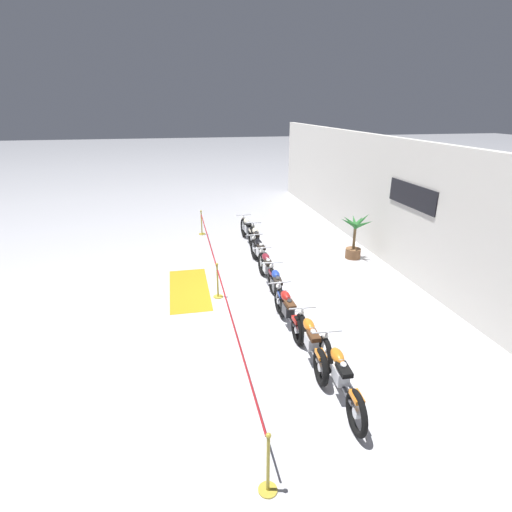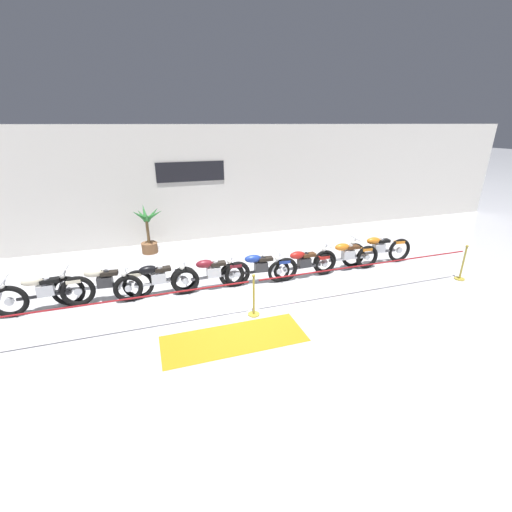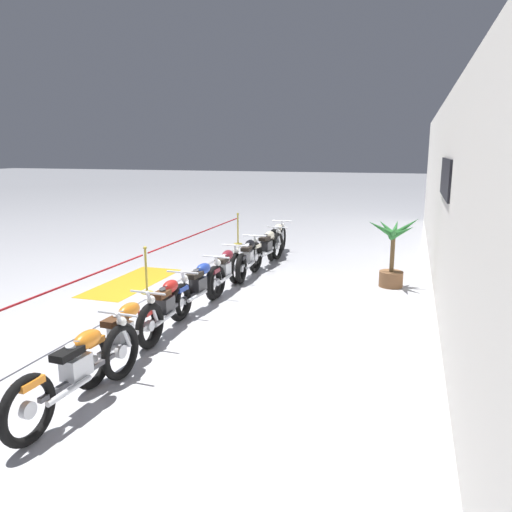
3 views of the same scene
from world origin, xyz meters
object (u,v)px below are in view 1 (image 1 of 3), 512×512
(motorcycle_cream_0, at_px, (248,230))
(motorcycle_cream_1, at_px, (256,240))
(floor_banner, at_px, (189,289))
(motorcycle_orange_7, at_px, (339,376))
(stanchion_far_left, at_px, (212,256))
(motorcycle_orange_6, at_px, (311,342))
(motorcycle_maroon_3, at_px, (267,269))
(stanchion_mid_left, at_px, (218,286))
(stanchion_mid_right, at_px, (268,472))
(motorcycle_red_5, at_px, (288,310))
(potted_palm_left_of_row, at_px, (355,237))
(motorcycle_blue_4, at_px, (277,288))
(motorcycle_black_2, at_px, (260,253))

(motorcycle_cream_0, height_order, motorcycle_cream_1, motorcycle_cream_0)
(motorcycle_cream_0, height_order, floor_banner, motorcycle_cream_0)
(motorcycle_orange_7, relative_size, stanchion_far_left, 0.20)
(motorcycle_orange_6, bearing_deg, motorcycle_orange_7, 6.97)
(motorcycle_maroon_3, distance_m, stanchion_mid_left, 1.73)
(motorcycle_orange_6, xyz_separation_m, stanchion_mid_right, (2.83, -1.59, -0.11))
(motorcycle_cream_1, relative_size, motorcycle_red_5, 1.14)
(motorcycle_cream_0, distance_m, motorcycle_red_5, 6.62)
(potted_palm_left_of_row, relative_size, stanchion_mid_left, 1.58)
(motorcycle_cream_0, bearing_deg, motorcycle_blue_4, -1.80)
(motorcycle_black_2, xyz_separation_m, potted_palm_left_of_row, (-0.05, 3.45, 0.34))
(floor_banner, bearing_deg, motorcycle_maroon_3, 89.57)
(motorcycle_black_2, distance_m, stanchion_mid_right, 8.55)
(motorcycle_orange_6, bearing_deg, stanchion_mid_left, -155.36)
(floor_banner, bearing_deg, motorcycle_orange_6, 29.96)
(potted_palm_left_of_row, distance_m, stanchion_mid_left, 5.57)
(motorcycle_cream_1, relative_size, potted_palm_left_of_row, 1.45)
(stanchion_far_left, bearing_deg, motorcycle_red_5, 24.33)
(motorcycle_blue_4, relative_size, motorcycle_orange_6, 1.03)
(motorcycle_cream_0, xyz_separation_m, potted_palm_left_of_row, (2.52, 3.40, 0.31))
(motorcycle_black_2, height_order, stanchion_far_left, stanchion_far_left)
(potted_palm_left_of_row, bearing_deg, floor_banner, -76.23)
(motorcycle_cream_0, distance_m, motorcycle_orange_6, 8.12)
(motorcycle_orange_7, height_order, potted_palm_left_of_row, potted_palm_left_of_row)
(motorcycle_black_2, distance_m, motorcycle_blue_4, 2.75)
(motorcycle_cream_1, bearing_deg, stanchion_mid_right, -10.52)
(motorcycle_blue_4, bearing_deg, stanchion_mid_right, -15.48)
(motorcycle_cream_1, height_order, motorcycle_orange_6, motorcycle_cream_1)
(stanchion_mid_right, bearing_deg, motorcycle_orange_6, 150.73)
(stanchion_mid_right, bearing_deg, motorcycle_cream_1, 169.48)
(motorcycle_black_2, xyz_separation_m, motorcycle_maroon_3, (1.42, -0.08, 0.00))
(motorcycle_orange_6, bearing_deg, motorcycle_red_5, -176.93)
(motorcycle_orange_6, distance_m, motorcycle_orange_7, 1.21)
(motorcycle_cream_0, bearing_deg, motorcycle_black_2, -1.18)
(stanchion_mid_left, bearing_deg, stanchion_mid_right, 0.00)
(stanchion_mid_left, xyz_separation_m, stanchion_mid_right, (6.29, 0.00, 0.00))
(motorcycle_orange_7, bearing_deg, stanchion_far_left, -163.98)
(stanchion_mid_right, bearing_deg, motorcycle_black_2, 168.71)
(stanchion_mid_left, bearing_deg, motorcycle_cream_1, 151.97)
(motorcycle_maroon_3, bearing_deg, motorcycle_blue_4, -1.53)
(motorcycle_cream_0, bearing_deg, motorcycle_maroon_3, -1.89)
(motorcycle_red_5, height_order, stanchion_far_left, stanchion_far_left)
(potted_palm_left_of_row, bearing_deg, motorcycle_cream_1, -110.19)
(motorcycle_blue_4, height_order, stanchion_mid_right, stanchion_mid_right)
(motorcycle_black_2, relative_size, motorcycle_blue_4, 0.94)
(motorcycle_cream_1, distance_m, motorcycle_red_5, 5.33)
(motorcycle_red_5, height_order, motorcycle_orange_6, motorcycle_orange_6)
(motorcycle_cream_0, xyz_separation_m, motorcycle_red_5, (6.62, -0.22, -0.03))
(motorcycle_cream_0, relative_size, motorcycle_maroon_3, 1.04)
(motorcycle_blue_4, xyz_separation_m, floor_banner, (-1.35, -2.35, -0.45))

